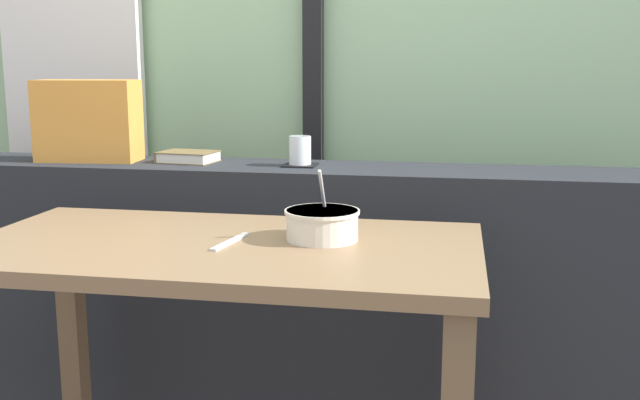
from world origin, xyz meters
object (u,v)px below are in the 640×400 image
object	(u,v)px
coaster_square	(300,165)
closed_book	(188,157)
throw_pillow	(88,121)
juice_glass	(300,151)
soup_bowl	(322,225)
breakfast_table	(224,290)
fork_utensil	(230,242)

from	to	relation	value
coaster_square	closed_book	distance (m)	0.37
coaster_square	closed_book	size ratio (longest dim) A/B	0.53
throw_pillow	closed_book	bearing A→B (deg)	4.54
juice_glass	soup_bowl	bearing A→B (deg)	-72.98
juice_glass	throw_pillow	size ratio (longest dim) A/B	0.27
breakfast_table	soup_bowl	xyz separation A→B (m)	(0.22, 0.06, 0.15)
closed_book	fork_utensil	size ratio (longest dim) A/B	1.11
coaster_square	throw_pillow	size ratio (longest dim) A/B	0.31
breakfast_table	closed_book	bearing A→B (deg)	116.43
breakfast_table	fork_utensil	bearing A→B (deg)	-11.72
closed_book	fork_utensil	distance (m)	0.74
breakfast_table	fork_utensil	world-z (taller)	fork_utensil
coaster_square	soup_bowl	xyz separation A→B (m)	(0.17, -0.56, -0.06)
juice_glass	breakfast_table	bearing A→B (deg)	-94.76
juice_glass	throw_pillow	xyz separation A→B (m)	(-0.70, -0.00, 0.08)
closed_book	throw_pillow	size ratio (longest dim) A/B	0.59
coaster_square	juice_glass	bearing A→B (deg)	180.00
closed_book	soup_bowl	distance (m)	0.80
breakfast_table	coaster_square	bearing A→B (deg)	85.24
breakfast_table	closed_book	distance (m)	0.76
closed_book	throw_pillow	distance (m)	0.34
closed_book	fork_utensil	bearing A→B (deg)	-62.27
coaster_square	closed_book	bearing A→B (deg)	176.64
breakfast_table	fork_utensil	size ratio (longest dim) A/B	6.97
closed_book	soup_bowl	world-z (taller)	soup_bowl
juice_glass	soup_bowl	size ratio (longest dim) A/B	0.50
breakfast_table	soup_bowl	world-z (taller)	soup_bowl
breakfast_table	juice_glass	size ratio (longest dim) A/B	13.49
soup_bowl	closed_book	bearing A→B (deg)	133.09
juice_glass	throw_pillow	bearing A→B (deg)	-179.68
throw_pillow	fork_utensil	world-z (taller)	throw_pillow
juice_glass	fork_utensil	bearing A→B (deg)	-92.84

